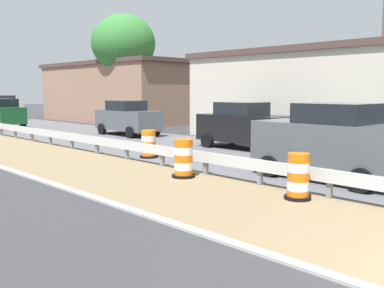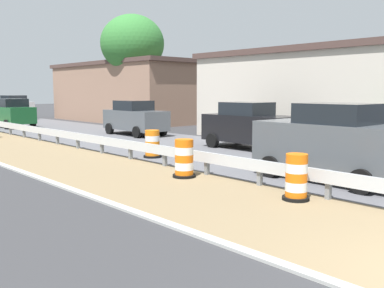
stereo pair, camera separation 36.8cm
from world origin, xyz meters
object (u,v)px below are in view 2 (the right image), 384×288
object	(u,v)px
traffic_barrel_nearest	(296,179)
car_mid_far_lane	(249,126)
car_distant_a	(135,118)
traffic_barrel_mid	(152,145)
car_lead_near_lane	(12,113)
car_trailing_near_lane	(15,107)
traffic_barrel_close	(184,160)
car_trailing_far_lane	(333,142)

from	to	relation	value
traffic_barrel_nearest	car_mid_far_lane	xyz separation A→B (m)	(6.11, 6.54, 0.53)
car_mid_far_lane	car_distant_a	world-z (taller)	car_mid_far_lane
traffic_barrel_nearest	car_mid_far_lane	bearing A→B (deg)	46.92
traffic_barrel_mid	car_distant_a	bearing A→B (deg)	59.18
traffic_barrel_mid	car_lead_near_lane	size ratio (longest dim) A/B	0.25
car_trailing_near_lane	car_distant_a	size ratio (longest dim) A/B	1.00
car_trailing_near_lane	traffic_barrel_close	bearing A→B (deg)	-13.24
car_lead_near_lane	car_trailing_far_lane	world-z (taller)	car_trailing_far_lane
car_trailing_far_lane	car_mid_far_lane	bearing A→B (deg)	-28.92
traffic_barrel_nearest	car_trailing_near_lane	world-z (taller)	car_trailing_near_lane
car_trailing_far_lane	traffic_barrel_close	bearing A→B (deg)	42.52
car_trailing_near_lane	car_distant_a	world-z (taller)	car_trailing_near_lane
car_trailing_near_lane	car_mid_far_lane	xyz separation A→B (m)	(-0.08, -27.62, -0.04)
traffic_barrel_close	car_trailing_near_lane	size ratio (longest dim) A/B	0.26
traffic_barrel_mid	car_mid_far_lane	distance (m)	4.75
car_lead_near_lane	car_mid_far_lane	world-z (taller)	car_mid_far_lane
car_lead_near_lane	car_mid_far_lane	bearing A→B (deg)	-171.25
car_trailing_far_lane	car_distant_a	bearing A→B (deg)	-11.60
car_lead_near_lane	car_mid_far_lane	xyz separation A→B (m)	(3.51, -18.53, 0.03)
traffic_barrel_nearest	traffic_barrel_mid	bearing A→B (deg)	78.77
car_mid_far_lane	car_trailing_far_lane	bearing A→B (deg)	-30.06
car_trailing_near_lane	car_lead_near_lane	bearing A→B (deg)	-22.99
traffic_barrel_mid	car_distant_a	xyz separation A→B (m)	(4.42, 7.41, 0.52)
traffic_barrel_nearest	traffic_barrel_mid	xyz separation A→B (m)	(1.48, 7.44, -0.02)
car_lead_near_lane	car_distant_a	distance (m)	10.73
car_trailing_far_lane	car_distant_a	world-z (taller)	car_trailing_far_lane
car_trailing_far_lane	car_distant_a	size ratio (longest dim) A/B	0.98
car_mid_far_lane	car_trailing_near_lane	bearing A→B (deg)	179.88
traffic_barrel_mid	car_trailing_near_lane	xyz separation A→B (m)	(4.72, 26.72, 0.59)
traffic_barrel_mid	car_trailing_near_lane	distance (m)	27.14
traffic_barrel_nearest	traffic_barrel_close	distance (m)	3.78
traffic_barrel_close	car_trailing_near_lane	distance (m)	31.04
car_trailing_far_lane	car_distant_a	distance (m)	14.64
traffic_barrel_nearest	traffic_barrel_close	xyz separation A→B (m)	(-0.15, 3.78, 0.02)
traffic_barrel_nearest	car_lead_near_lane	bearing A→B (deg)	84.07
car_trailing_near_lane	car_trailing_far_lane	size ratio (longest dim) A/B	1.02
traffic_barrel_close	car_distant_a	xyz separation A→B (m)	(6.05, 11.08, 0.48)
traffic_barrel_mid	car_mid_far_lane	world-z (taller)	car_mid_far_lane
car_lead_near_lane	car_mid_far_lane	distance (m)	18.86
traffic_barrel_nearest	traffic_barrel_mid	size ratio (longest dim) A/B	1.04
car_trailing_near_lane	car_mid_far_lane	distance (m)	27.62
traffic_barrel_close	car_trailing_near_lane	bearing A→B (deg)	78.20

